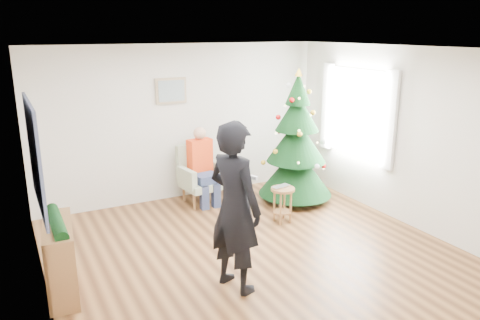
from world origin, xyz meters
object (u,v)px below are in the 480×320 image
standing_man (235,207)px  stool (282,204)px  christmas_tree (296,143)px  console (61,258)px  armchair (201,182)px

standing_man → stool: bearing=-66.9°
christmas_tree → stool: christmas_tree is taller
standing_man → console: bearing=46.6°
standing_man → console: standing_man is taller
armchair → standing_man: standing_man is taller
standing_man → console: size_ratio=1.92×
christmas_tree → standing_man: bearing=-136.9°
christmas_tree → armchair: 1.71m
console → armchair: bearing=43.4°
christmas_tree → armchair: bearing=156.0°
console → standing_man: bearing=-18.5°
christmas_tree → armchair: christmas_tree is taller
christmas_tree → console: (-3.91, -1.24, -0.60)m
christmas_tree → stool: 1.23m
stool → armchair: bearing=119.2°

